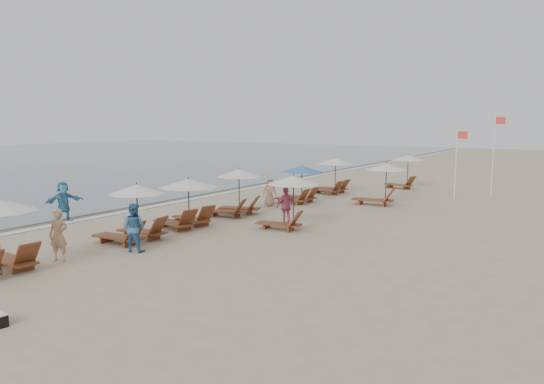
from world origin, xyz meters
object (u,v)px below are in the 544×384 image
Objects in this scene: lounger_station_5 at (332,175)px; inland_station_1 at (380,181)px; lounger_station_3 at (235,194)px; inland_station_0 at (288,195)px; beachgoer_near at (58,235)px; beachgoer_far_a at (286,206)px; beachgoer_mid_a at (134,228)px; lounger_station_2 at (185,202)px; flag_pole_near at (457,160)px; waterline_walker at (64,202)px; lounger_station_4 at (298,183)px; inland_station_2 at (404,168)px; beachgoer_far_b at (270,192)px; lounger_station_1 at (133,215)px.

lounger_station_5 is 0.88× the size of inland_station_1.
inland_station_0 is at bearing -21.28° from lounger_station_3.
beachgoer_near reaches higher than beachgoer_far_a.
beachgoer_mid_a reaches higher than beachgoer_far_a.
lounger_station_3 is 0.97× the size of inland_station_0.
flag_pole_near reaches higher than lounger_station_2.
beachgoer_far_a is at bearing -75.10° from lounger_station_5.
waterline_walker is at bearing -130.48° from inland_station_1.
lounger_station_2 is 15.88m from flag_pole_near.
lounger_station_2 is 8.37m from lounger_station_4.
inland_station_2 is at bearing 90.84° from inland_station_0.
waterline_walker is at bearing -136.19° from lounger_station_3.
inland_station_2 is 1.50× the size of waterline_walker.
beachgoer_near is at bearing -128.76° from beachgoer_far_b.
lounger_station_1 reaches higher than waterline_walker.
lounger_station_3 is 4.99m from lounger_station_4.
inland_station_2 is 14.70m from beachgoer_far_a.
lounger_station_1 is 1.52m from beachgoer_mid_a.
lounger_station_5 is at bearing -7.19° from waterline_walker.
beachgoer_far_a is at bearing -10.99° from lounger_station_3.
beachgoer_far_b is at bearing -108.38° from inland_station_2.
waterline_walker is at bearing -115.02° from inland_station_2.
beachgoer_near is 1.12× the size of beachgoer_far_b.
beachgoer_mid_a is (-3.46, -13.96, -0.45)m from inland_station_1.
beachgoer_mid_a is (0.65, -16.72, -0.30)m from lounger_station_5.
lounger_station_5 is 0.62× the size of flag_pole_near.
lounger_station_3 is 14.51m from inland_station_2.
beachgoer_near is at bearing -111.71° from waterline_walker.
beachgoer_mid_a is at bearing 11.89° from beachgoer_far_a.
lounger_station_5 is at bearing -103.65° from beachgoer_mid_a.
lounger_station_5 is 1.55× the size of beachgoer_far_a.
lounger_station_3 is 9.39m from lounger_station_5.
beachgoer_near is 1.03× the size of beachgoer_far_a.
lounger_station_1 reaches higher than beachgoer_far_a.
beachgoer_far_b is at bearing 66.44° from beachgoer_near.
inland_station_1 is (0.88, 8.07, -0.14)m from inland_station_0.
inland_station_1 is at bearing 49.80° from beachgoer_near.
lounger_station_5 is at bearing -171.67° from flag_pole_near.
lounger_station_2 is at bearing -92.77° from lounger_station_5.
lounger_station_5 is 18.86m from beachgoer_near.
waterline_walker is at bearing -160.76° from lounger_station_2.
beachgoer_far_b is at bearing 91.63° from lounger_station_3.
lounger_station_5 reaches higher than lounger_station_1.
inland_station_2 is (-0.23, 15.53, -0.02)m from inland_station_0.
inland_station_0 reaches higher than beachgoer_mid_a.
inland_station_0 is at bearing -129.54° from beachgoer_mid_a.
inland_station_2 reaches higher than beachgoer_near.
beachgoer_far_b is (-3.62, -10.90, -0.65)m from inland_station_2.
lounger_station_4 is 1.01× the size of lounger_station_5.
beachgoer_far_a is 12.00m from flag_pole_near.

